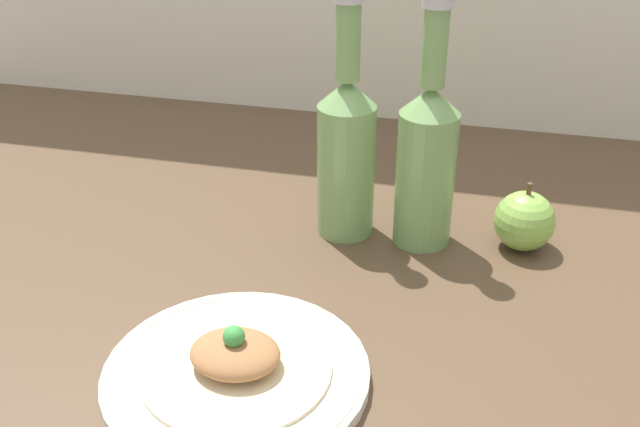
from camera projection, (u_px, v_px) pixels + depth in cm
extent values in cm
cube|color=brown|center=(343.00, 305.00, 83.64)|extent=(180.00, 110.00, 4.00)
cylinder|color=silver|center=(237.00, 374.00, 69.62)|extent=(24.86, 24.86, 1.32)
torus|color=silver|center=(236.00, 371.00, 69.39)|extent=(23.80, 23.80, 0.93)
cylinder|color=beige|center=(236.00, 367.00, 69.20)|extent=(17.87, 17.87, 0.40)
ellipsoid|color=#9E6B42|center=(235.00, 354.00, 68.43)|extent=(8.44, 7.17, 2.78)
sphere|color=green|center=(234.00, 336.00, 67.46)|extent=(2.04, 2.04, 2.04)
cylinder|color=#729E5B|center=(346.00, 171.00, 90.43)|extent=(7.01, 7.01, 16.55)
cone|color=#729E5B|center=(347.00, 93.00, 85.67)|extent=(7.01, 7.01, 3.15)
cylinder|color=#729E5B|center=(348.00, 42.00, 82.79)|extent=(2.80, 2.80, 8.77)
cylinder|color=#729E5B|center=(425.00, 179.00, 88.42)|extent=(7.01, 7.01, 16.55)
cone|color=#729E5B|center=(431.00, 100.00, 83.66)|extent=(7.01, 7.01, 3.15)
cylinder|color=#729E5B|center=(435.00, 48.00, 80.78)|extent=(2.80, 2.80, 8.77)
cylinder|color=#B7B7BC|center=(438.00, 1.00, 78.37)|extent=(3.50, 3.50, 1.20)
sphere|color=#84B74C|center=(524.00, 221.00, 89.04)|extent=(7.25, 7.25, 7.25)
cylinder|color=brown|center=(529.00, 190.00, 87.01)|extent=(0.58, 0.58, 1.63)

